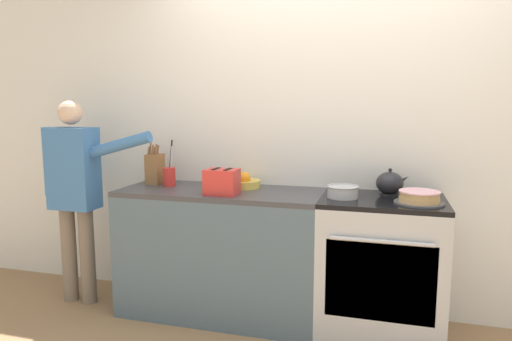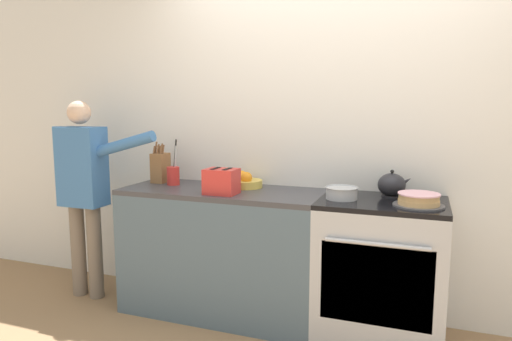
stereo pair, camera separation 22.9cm
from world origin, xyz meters
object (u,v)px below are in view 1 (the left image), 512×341
(mixing_bowl, at_px, (343,192))
(utensil_crock, at_px, (169,176))
(toaster, at_px, (222,182))
(layer_cake, at_px, (419,198))
(stove_range, at_px, (380,267))
(person_baker, at_px, (75,185))
(fruit_bowl, at_px, (243,181))
(tea_kettle, at_px, (390,183))
(knife_block, at_px, (155,168))

(mixing_bowl, height_order, utensil_crock, utensil_crock)
(utensil_crock, height_order, toaster, utensil_crock)
(layer_cake, bearing_deg, stove_range, 156.25)
(mixing_bowl, relative_size, utensil_crock, 0.61)
(mixing_bowl, xyz_separation_m, person_baker, (-1.94, -0.07, -0.04))
(utensil_crock, relative_size, person_baker, 0.22)
(fruit_bowl, bearing_deg, toaster, -100.49)
(person_baker, bearing_deg, tea_kettle, 16.74)
(knife_block, bearing_deg, layer_cake, -6.17)
(fruit_bowl, xyz_separation_m, person_baker, (-1.21, -0.25, -0.04))
(utensil_crock, distance_m, person_baker, 0.70)
(layer_cake, relative_size, mixing_bowl, 1.42)
(tea_kettle, xyz_separation_m, fruit_bowl, (-1.01, -0.02, -0.03))
(mixing_bowl, bearing_deg, tea_kettle, 34.70)
(toaster, distance_m, person_baker, 1.16)
(utensil_crock, bearing_deg, fruit_bowl, 9.29)
(mixing_bowl, bearing_deg, toaster, -172.04)
(person_baker, bearing_deg, utensil_crock, 23.14)
(mixing_bowl, bearing_deg, person_baker, -177.79)
(tea_kettle, bearing_deg, mixing_bowl, -145.30)
(person_baker, bearing_deg, mixing_bowl, 11.92)
(utensil_crock, xyz_separation_m, toaster, (0.48, -0.20, 0.01))
(toaster, bearing_deg, fruit_bowl, 79.51)
(fruit_bowl, bearing_deg, knife_block, -177.84)
(tea_kettle, relative_size, utensil_crock, 0.64)
(knife_block, xyz_separation_m, fruit_bowl, (0.68, 0.03, -0.07))
(layer_cake, distance_m, toaster, 1.23)
(stove_range, bearing_deg, utensil_crock, 178.18)
(stove_range, bearing_deg, tea_kettle, 75.63)
(layer_cake, bearing_deg, person_baker, -179.44)
(mixing_bowl, bearing_deg, stove_range, 9.29)
(utensil_crock, bearing_deg, tea_kettle, 4.13)
(fruit_bowl, height_order, toaster, toaster)
(stove_range, xyz_separation_m, utensil_crock, (-1.50, 0.05, 0.52))
(person_baker, bearing_deg, stove_range, 12.73)
(knife_block, distance_m, utensil_crock, 0.16)
(stove_range, bearing_deg, fruit_bowl, 172.10)
(knife_block, height_order, fruit_bowl, knife_block)
(stove_range, xyz_separation_m, tea_kettle, (0.04, 0.16, 0.52))
(utensil_crock, height_order, fruit_bowl, utensil_crock)
(stove_range, height_order, person_baker, person_baker)
(stove_range, bearing_deg, mixing_bowl, -170.71)
(knife_block, xyz_separation_m, toaster, (0.63, -0.26, -0.03))
(layer_cake, height_order, toaster, toaster)
(tea_kettle, distance_m, person_baker, 2.24)
(tea_kettle, bearing_deg, fruit_bowl, -178.61)
(tea_kettle, relative_size, knife_block, 0.70)
(layer_cake, height_order, person_baker, person_baker)
(stove_range, bearing_deg, layer_cake, -23.75)
(knife_block, height_order, utensil_crock, utensil_crock)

